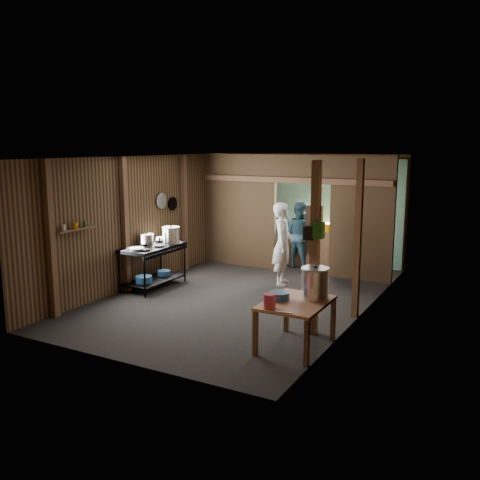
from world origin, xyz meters
The scene contains 42 objects.
floor centered at (0.00, 0.00, 0.00)m, with size 4.50×7.00×0.00m, color black.
ceiling centered at (0.00, 0.00, 2.60)m, with size 4.50×7.00×0.00m, color #444342.
wall_back centered at (0.00, 3.50, 1.30)m, with size 4.50×0.00×2.60m, color brown.
wall_front centered at (0.00, -3.50, 1.30)m, with size 4.50×0.00×2.60m, color brown.
wall_left centered at (-2.25, 0.00, 1.30)m, with size 0.00×7.00×2.60m, color brown.
wall_right centered at (2.25, 0.00, 1.30)m, with size 0.00×7.00×2.60m, color brown.
partition_left centered at (-1.32, 2.20, 1.30)m, with size 1.85×0.10×2.60m, color #453520.
partition_right centered at (1.57, 2.20, 1.30)m, with size 1.35×0.10×2.60m, color #453520.
partition_header centered at (0.25, 2.20, 2.30)m, with size 1.30×0.10×0.60m, color #453520.
turquoise_panel centered at (0.00, 3.44, 1.25)m, with size 4.40×0.06×2.50m, color #6BC3BB.
back_counter centered at (0.30, 2.95, 0.42)m, with size 1.20×0.50×0.85m, color brown.
wall_clock centered at (0.25, 3.40, 1.90)m, with size 0.20×0.20×0.03m, color silver.
post_left_a centered at (-2.18, -2.60, 1.30)m, with size 0.10×0.12×2.60m, color brown.
post_left_b centered at (-2.18, -0.80, 1.30)m, with size 0.10×0.12×2.60m, color brown.
post_left_c centered at (-2.18, 1.20, 1.30)m, with size 0.10×0.12×2.60m, color brown.
post_right centered at (2.18, -0.20, 1.30)m, with size 0.10×0.12×2.60m, color brown.
post_free centered at (1.85, -1.30, 1.30)m, with size 0.12×0.12×2.60m, color brown.
cross_beam centered at (0.00, 2.15, 2.05)m, with size 4.40×0.12×0.12m, color brown.
pan_lid_big centered at (-2.21, 0.40, 1.65)m, with size 0.34×0.34×0.03m, color gray.
pan_lid_small centered at (-2.21, 0.80, 1.55)m, with size 0.30×0.30×0.03m, color black.
wall_shelf centered at (-2.15, -2.10, 1.40)m, with size 0.14×0.80×0.03m, color brown.
jar_white centered at (-2.15, -2.35, 1.47)m, with size 0.07×0.07×0.10m, color silver.
jar_yellow centered at (-2.15, -2.10, 1.47)m, with size 0.08×0.08×0.10m, color orange.
jar_green centered at (-2.15, -1.88, 1.47)m, with size 0.06×0.06×0.10m, color #1A5912.
bag_white centered at (1.80, -1.22, 1.78)m, with size 0.22×0.15×0.32m, color silver.
bag_green centered at (1.92, -1.36, 1.60)m, with size 0.16×0.12×0.24m, color #1A5912.
bag_black centered at (1.78, -1.38, 1.55)m, with size 0.14×0.10×0.20m, color black.
gas_range centered at (-1.88, -0.36, 0.42)m, with size 0.73×1.43×0.84m, color black, non-canonical shape.
prep_table centered at (1.83, -1.93, 0.33)m, with size 0.82×1.13×0.67m, color tan, non-canonical shape.
stove_pot_large centered at (-1.71, 0.03, 1.00)m, with size 0.36×0.36×0.36m, color silver, non-canonical shape.
stove_pot_med centered at (-2.05, -0.32, 0.94)m, with size 0.28×0.28×0.24m, color silver, non-canonical shape.
stove_saucepan centered at (-2.05, 0.09, 0.89)m, with size 0.15×0.15×0.09m, color silver.
frying_pan centered at (-1.88, -0.85, 0.87)m, with size 0.28×0.50×0.07m, color gray, non-canonical shape.
blue_tub_front centered at (-1.88, -0.67, 0.23)m, with size 0.32×0.32×0.13m, color #24517F.
blue_tub_back centered at (-1.88, -0.02, 0.22)m, with size 0.27×0.27×0.11m, color #24517F.
stock_pot centered at (2.00, -1.67, 0.88)m, with size 0.40×0.40×0.47m, color silver, non-canonical shape.
wash_basin centered at (1.58, -1.95, 0.72)m, with size 0.29×0.29×0.11m, color #24517F.
pink_bucket centered at (1.63, -2.38, 0.77)m, with size 0.16×0.16×0.20m, color #CB3955.
knife centered at (1.82, -2.46, 0.67)m, with size 0.30×0.04×0.01m, color silver.
yellow_tub centered at (0.61, 2.95, 0.94)m, with size 0.34×0.34×0.19m, color orange.
cook centered at (0.29, 1.08, 0.84)m, with size 0.61×0.40×1.67m, color silver.
worker_back centered at (0.01, 2.65, 0.77)m, with size 0.75×0.58×1.54m, color #2D5868.
Camera 1 is at (4.48, -8.45, 2.82)m, focal length 39.13 mm.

